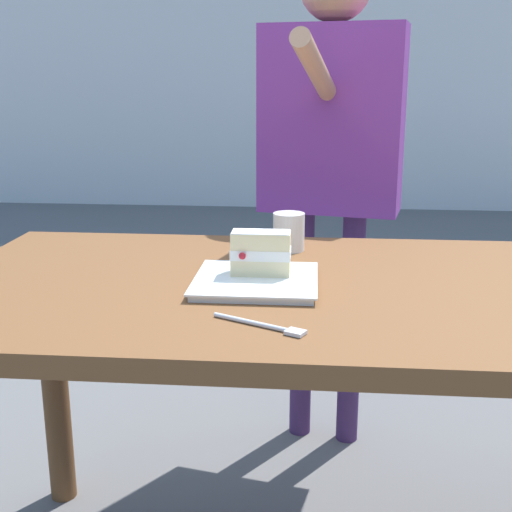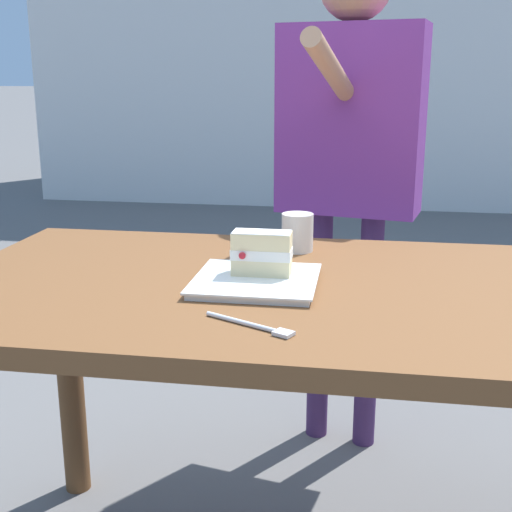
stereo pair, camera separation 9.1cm
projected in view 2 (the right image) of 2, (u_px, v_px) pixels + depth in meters
patio_table at (341, 334)px, 1.33m from camera, size 1.61×0.78×0.75m
dessert_plate at (256, 281)px, 1.30m from camera, size 0.24×0.24×0.02m
cake_slice at (261, 254)px, 1.30m from camera, size 0.12×0.06×0.09m
dessert_fork at (254, 325)px, 1.08m from camera, size 0.16×0.09×0.01m
coffee_cup at (297, 232)px, 1.55m from camera, size 0.07×0.07×0.09m
diner_person at (350, 129)px, 1.93m from camera, size 0.43×0.56×1.49m
patio_building at (357, 16)px, 6.58m from camera, size 5.82×2.21×3.45m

